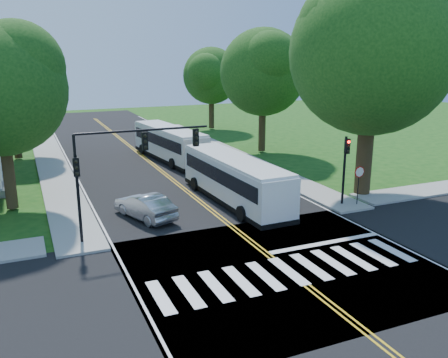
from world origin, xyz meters
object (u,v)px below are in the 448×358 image
signal_nw (123,158)px  bus_follow (169,143)px  signal_ne (345,161)px  bus_lead (234,179)px  hatchback (145,206)px  suv (245,171)px  dark_sedan (224,160)px

signal_nw → bus_follow: bearing=66.3°
signal_ne → bus_follow: bearing=109.4°
signal_ne → bus_lead: 7.21m
signal_ne → signal_nw: bearing=-180.0°
hatchback → bus_lead: bearing=168.5°
suv → dark_sedan: (0.05, 4.23, 0.09)m
bus_lead → hatchback: bearing=5.6°
signal_ne → bus_lead: (-6.16, 3.50, -1.36)m
signal_nw → dark_sedan: (11.21, 12.90, -3.67)m
signal_ne → bus_follow: signal_ne is taller
signal_ne → hatchback: bearing=167.9°
bus_lead → dark_sedan: bearing=-111.6°
suv → signal_nw: bearing=17.9°
dark_sedan → signal_ne: bearing=102.7°
signal_nw → bus_lead: bearing=24.0°
signal_ne → dark_sedan: bearing=102.5°
bus_follow → hatchback: 16.33m
signal_nw → bus_lead: 9.08m
signal_ne → dark_sedan: size_ratio=0.92×
bus_lead → bus_follow: (-0.09, 14.27, 0.01)m
signal_nw → suv: size_ratio=1.64×
hatchback → suv: bearing=-166.9°
hatchback → dark_sedan: bearing=-152.2°
bus_lead → hatchback: (-6.23, -0.84, -0.84)m
signal_nw → hatchback: size_ratio=1.56×
dark_sedan → suv: bearing=89.5°
signal_ne → dark_sedan: signal_ne is taller
signal_ne → hatchback: signal_ne is taller
bus_lead → hatchback: size_ratio=2.56×
bus_lead → suv: size_ratio=2.69×
bus_lead → dark_sedan: (3.31, 9.39, -0.90)m
signal_ne → dark_sedan: 13.39m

